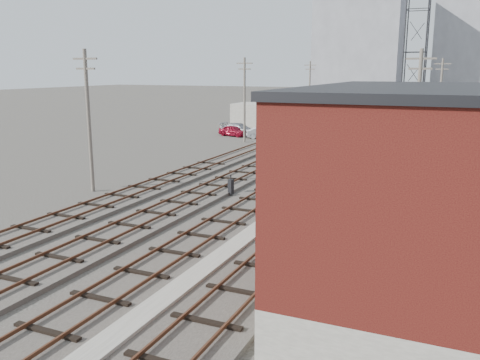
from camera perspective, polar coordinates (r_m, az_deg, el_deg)
The scene contains 23 objects.
ground at distance 66.64m, azimuth 15.70°, elevation 5.16°, with size 320.00×320.00×0.00m, color #282621.
track_right at distance 45.69m, azimuth 15.00°, elevation 2.25°, with size 3.20×90.00×0.39m.
track_mid_right at distance 46.44m, azimuth 10.12°, elevation 2.63°, with size 3.20×90.00×0.39m.
track_mid_left at distance 47.51m, azimuth 5.43°, elevation 2.99°, with size 3.20×90.00×0.39m.
track_left at distance 48.89m, azimuth 0.97°, elevation 3.30°, with size 3.20×90.00×0.39m.
platform_curb at distance 22.69m, azimuth -0.15°, elevation -7.31°, with size 0.90×28.00×0.26m, color gray.
brick_building at distance 18.10m, azimuth 17.86°, elevation -1.44°, with size 6.54×12.20×7.22m.
lattice_tower at distance 40.72m, azimuth 18.93°, elevation 11.30°, with size 1.60×1.60×15.00m.
utility_pole_left_a at distance 33.61m, azimuth -16.63°, elevation 6.76°, with size 1.80×0.24×9.00m.
utility_pole_left_b at distance 55.07m, azimuth 0.51°, elevation 9.22°, with size 1.80×0.24×9.00m.
utility_pole_left_c at distance 78.64m, azimuth 7.81°, elevation 10.03°, with size 1.80×0.24×9.00m.
utility_pole_right_a at distance 33.78m, azimuth 19.24°, elevation 6.61°, with size 1.80×0.24×9.00m.
utility_pole_right_b at distance 63.67m, azimuth 21.54°, elevation 8.80°, with size 1.80×0.24×9.00m.
apartment_left at distance 143.33m, azimuth 13.18°, elevation 14.88°, with size 22.00×14.00×30.00m, color gray.
apartment_right at distance 155.65m, azimuth 23.91°, elevation 13.21°, with size 16.00×12.00×26.00m, color gray.
shed_left at distance 70.47m, azimuth 2.71°, elevation 7.28°, with size 8.00×5.00×3.20m, color gray.
shed_right at distance 75.77m, azimuth 23.68°, elevation 6.92°, with size 6.00×6.00×4.00m, color gray.
signal_mast at distance 18.01m, azimuth 5.14°, elevation -4.12°, with size 0.40×0.42×4.45m.
switch_stand at distance 31.79m, azimuth -1.04°, elevation -0.73°, with size 0.34×0.34×1.22m.
site_trailer at distance 52.29m, azimuth 10.11°, elevation 5.08°, with size 6.75×3.79×2.68m.
car_red at distance 60.47m, azimuth -0.77°, elevation 5.54°, with size 1.50×3.72×1.27m, color maroon.
car_silver at distance 58.58m, azimuth 2.62°, elevation 5.32°, with size 1.36×3.89×1.28m, color #A4A8AC.
car_grey at distance 61.58m, azimuth -0.11°, elevation 5.73°, with size 1.99×4.89×1.42m, color slate.
Camera 1 is at (9.14, -5.55, 7.74)m, focal length 38.00 mm.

